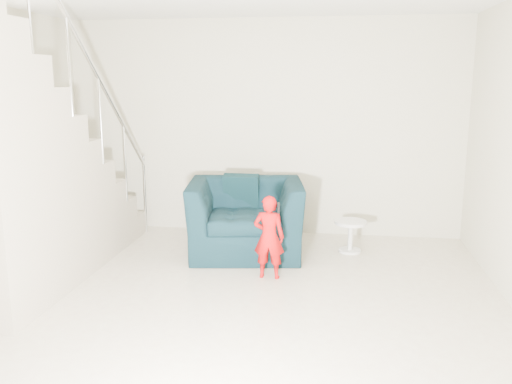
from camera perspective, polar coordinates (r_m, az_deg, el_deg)
floor at (r=4.61m, az=-4.17°, el=-13.44°), size 5.50×5.50×0.00m
back_wall at (r=6.90m, az=0.68°, el=6.73°), size 5.00×0.00×5.00m
armchair at (r=6.18m, az=-1.10°, el=-2.70°), size 1.42×1.29×0.83m
toddler at (r=5.40m, az=1.37°, el=-4.77°), size 0.31×0.21×0.85m
side_table at (r=6.34m, az=9.91°, el=-4.07°), size 0.37×0.37×0.37m
staircase at (r=5.56m, az=-23.54°, el=0.29°), size 1.02×3.03×3.62m
cushion at (r=6.46m, az=-1.53°, el=0.13°), size 0.42×0.20×0.42m
throw at (r=6.30m, az=-6.11°, el=-1.49°), size 0.05×0.46×0.52m
phone at (r=5.26m, az=2.38°, el=-1.69°), size 0.03×0.05×0.10m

